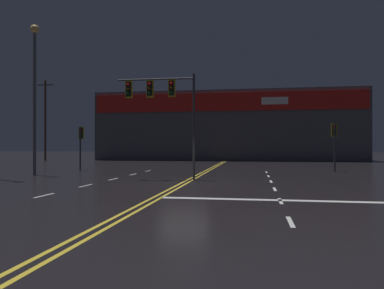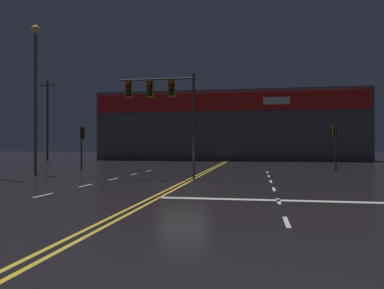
% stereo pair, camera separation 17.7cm
% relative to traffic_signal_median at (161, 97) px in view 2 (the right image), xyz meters
% --- Properties ---
extents(ground_plane, '(200.00, 200.00, 0.00)m').
position_rel_traffic_signal_median_xyz_m(ground_plane, '(1.68, -2.00, -4.71)').
color(ground_plane, black).
extents(road_markings, '(13.25, 60.00, 0.01)m').
position_rel_traffic_signal_median_xyz_m(road_markings, '(2.45, -2.90, -4.71)').
color(road_markings, gold).
rests_on(road_markings, ground).
extents(traffic_signal_median, '(4.53, 0.36, 5.99)m').
position_rel_traffic_signal_median_xyz_m(traffic_signal_median, '(0.00, 0.00, 0.00)').
color(traffic_signal_median, '#38383D').
rests_on(traffic_signal_median, ground).
extents(traffic_signal_corner_northwest, '(0.42, 0.36, 3.45)m').
position_rel_traffic_signal_median_xyz_m(traffic_signal_corner_northwest, '(-8.37, 7.16, -2.17)').
color(traffic_signal_corner_northwest, '#38383D').
rests_on(traffic_signal_corner_northwest, ground).
extents(traffic_signal_corner_northeast, '(0.42, 0.36, 3.61)m').
position_rel_traffic_signal_median_xyz_m(traffic_signal_corner_northeast, '(11.17, 8.53, -2.06)').
color(traffic_signal_corner_northeast, '#38383D').
rests_on(traffic_signal_corner_northeast, ground).
extents(streetlight_far_left, '(0.56, 0.56, 9.86)m').
position_rel_traffic_signal_median_xyz_m(streetlight_far_left, '(-8.92, 1.68, 1.55)').
color(streetlight_far_left, '#59595E').
rests_on(streetlight_far_left, ground).
extents(building_backdrop, '(34.71, 10.23, 9.03)m').
position_rel_traffic_signal_median_xyz_m(building_backdrop, '(1.68, 31.16, -0.18)').
color(building_backdrop, '#4C4C51').
rests_on(building_backdrop, ground).
extents(utility_pole_row, '(47.00, 0.26, 11.33)m').
position_rel_traffic_signal_median_xyz_m(utility_pole_row, '(1.75, 24.04, 0.94)').
color(utility_pole_row, '#4C3828').
rests_on(utility_pole_row, ground).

